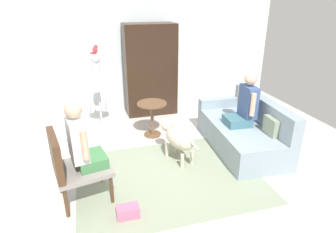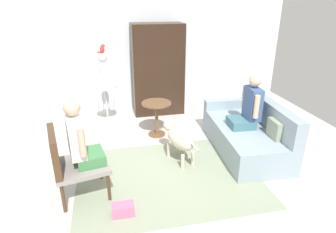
# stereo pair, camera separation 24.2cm
# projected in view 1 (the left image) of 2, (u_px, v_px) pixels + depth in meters

# --- Properties ---
(ground_plane) EXTENTS (7.38, 7.38, 0.00)m
(ground_plane) POSITION_uv_depth(u_px,v_px,m) (162.00, 169.00, 4.37)
(ground_plane) COLOR beige
(back_wall) EXTENTS (6.75, 0.12, 2.56)m
(back_wall) POSITION_uv_depth(u_px,v_px,m) (129.00, 53.00, 6.32)
(back_wall) COLOR silver
(back_wall) RESTS_ON ground
(area_rug) EXTENTS (2.59, 1.99, 0.01)m
(area_rug) POSITION_uv_depth(u_px,v_px,m) (169.00, 176.00, 4.17)
(area_rug) COLOR gray
(area_rug) RESTS_ON ground
(couch) EXTENTS (1.04, 1.90, 0.86)m
(couch) POSITION_uv_depth(u_px,v_px,m) (244.00, 131.00, 4.91)
(couch) COLOR #8EA0AD
(couch) RESTS_ON ground
(armchair) EXTENTS (0.76, 0.74, 0.96)m
(armchair) POSITION_uv_depth(u_px,v_px,m) (70.00, 164.00, 3.48)
(armchair) COLOR #4C331E
(armchair) RESTS_ON ground
(person_on_couch) EXTENTS (0.47, 0.53, 0.88)m
(person_on_couch) POSITION_uv_depth(u_px,v_px,m) (245.00, 104.00, 4.69)
(person_on_couch) COLOR #406F7D
(person_on_armchair) EXTENTS (0.47, 0.54, 0.88)m
(person_on_armchair) POSITION_uv_depth(u_px,v_px,m) (81.00, 141.00, 3.44)
(person_on_armchair) COLOR #417D49
(round_end_table) EXTENTS (0.54, 0.54, 0.65)m
(round_end_table) POSITION_uv_depth(u_px,v_px,m) (152.00, 114.00, 5.27)
(round_end_table) COLOR brown
(round_end_table) RESTS_ON ground
(dog) EXTENTS (0.48, 0.89, 0.61)m
(dog) POSITION_uv_depth(u_px,v_px,m) (178.00, 138.00, 4.47)
(dog) COLOR beige
(dog) RESTS_ON ground
(bird_cage_stand) EXTENTS (0.44, 0.44, 1.45)m
(bird_cage_stand) POSITION_uv_depth(u_px,v_px,m) (98.00, 88.00, 5.53)
(bird_cage_stand) COLOR silver
(bird_cage_stand) RESTS_ON ground
(parrot) EXTENTS (0.17, 0.10, 0.17)m
(parrot) POSITION_uv_depth(u_px,v_px,m) (95.00, 50.00, 5.25)
(parrot) COLOR red
(parrot) RESTS_ON bird_cage_stand
(armoire_cabinet) EXTENTS (1.09, 0.56, 1.93)m
(armoire_cabinet) POSITION_uv_depth(u_px,v_px,m) (150.00, 70.00, 6.18)
(armoire_cabinet) COLOR black
(armoire_cabinet) RESTS_ON ground
(handbag) EXTENTS (0.27, 0.16, 0.15)m
(handbag) POSITION_uv_depth(u_px,v_px,m) (128.00, 212.00, 3.39)
(handbag) COLOR #D8668C
(handbag) RESTS_ON ground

